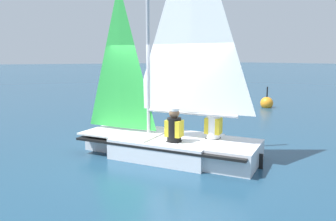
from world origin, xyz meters
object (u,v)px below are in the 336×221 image
(sailor_helm, at_px, (174,133))
(buoy_marker, at_px, (267,103))
(sailboat_main, at_px, (169,125))
(sailor_crew, at_px, (213,130))

(sailor_helm, relative_size, buoy_marker, 1.13)
(sailboat_main, relative_size, sailor_crew, 4.56)
(sailboat_main, xyz_separation_m, sailor_crew, (0.62, 0.76, -0.08))
(sailor_crew, bearing_deg, sailboat_main, 17.18)
(sailor_helm, bearing_deg, sailor_crew, -136.48)
(sailor_crew, xyz_separation_m, buoy_marker, (-4.75, 6.84, -0.43))
(sailor_helm, bearing_deg, sailboat_main, -50.87)
(sailor_helm, height_order, sailor_crew, same)
(sailboat_main, height_order, sailor_helm, sailboat_main)
(sailboat_main, bearing_deg, sailor_crew, -162.82)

